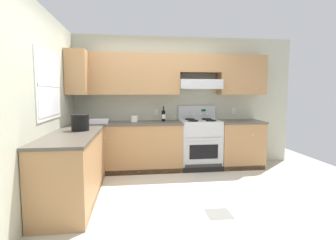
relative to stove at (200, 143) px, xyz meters
name	(u,v)px	position (x,y,z in m)	size (l,w,h in m)	color
ground_plane	(164,194)	(-0.84, -1.25, -0.48)	(7.04, 7.04, 0.00)	beige
floor_accent_tile	(219,214)	(-0.26, -1.97, -0.48)	(0.30, 0.30, 0.01)	slate
wall_back	(176,92)	(-0.43, 0.27, 1.00)	(4.68, 0.57, 2.55)	#B7BAA3
wall_left	(50,101)	(-2.43, -1.03, 0.87)	(0.47, 4.00, 2.55)	#B7BAA3
counter_back_run	(162,146)	(-0.73, -0.01, -0.03)	(3.60, 0.65, 0.91)	#A87A4C
counter_left_run	(74,166)	(-2.08, -1.26, -0.03)	(0.63, 1.91, 0.91)	#A87A4C
stove	(200,143)	(0.00, 0.00, 0.00)	(0.76, 0.62, 1.20)	#B7BABC
wine_bottle	(163,115)	(-0.70, 0.10, 0.56)	(0.07, 0.08, 0.31)	black
bowl	(98,122)	(-1.90, -0.08, 0.46)	(0.36, 0.25, 0.07)	silver
bucket	(80,122)	(-2.03, -1.01, 0.56)	(0.26, 0.26, 0.24)	black
paper_towel_roll	(134,119)	(-1.25, 0.08, 0.49)	(0.14, 0.14, 0.12)	white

